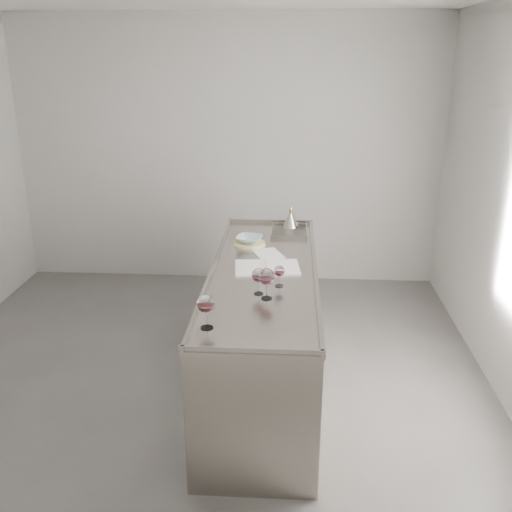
# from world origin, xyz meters

# --- Properties ---
(room_shell) EXTENTS (4.54, 5.04, 2.84)m
(room_shell) POSITION_xyz_m (0.00, 0.00, 1.40)
(room_shell) COLOR #4D4A48
(room_shell) RESTS_ON ground
(counter) EXTENTS (0.77, 2.42, 0.97)m
(counter) POSITION_xyz_m (0.50, 0.30, 0.47)
(counter) COLOR gray
(counter) RESTS_ON ground
(wine_glass_left) EXTENTS (0.10, 0.10, 0.21)m
(wine_glass_left) POSITION_xyz_m (0.23, -0.62, 1.09)
(wine_glass_left) COLOR white
(wine_glass_left) RESTS_ON counter
(wine_glass_middle) EXTENTS (0.09, 0.09, 0.18)m
(wine_glass_middle) POSITION_xyz_m (0.49, -0.12, 1.06)
(wine_glass_middle) COLOR white
(wine_glass_middle) RESTS_ON counter
(wine_glass_right) EXTENTS (0.10, 0.10, 0.20)m
(wine_glass_right) POSITION_xyz_m (0.54, -0.19, 1.08)
(wine_glass_right) COLOR white
(wine_glass_right) RESTS_ON counter
(wine_glass_small) EXTENTS (0.07, 0.07, 0.15)m
(wine_glass_small) POSITION_xyz_m (0.62, 0.01, 1.04)
(wine_glass_small) COLOR white
(wine_glass_small) RESTS_ON counter
(notebook) EXTENTS (0.49, 0.37, 0.02)m
(notebook) POSITION_xyz_m (0.52, 0.34, 0.95)
(notebook) COLOR white
(notebook) RESTS_ON counter
(loose_paper_top) EXTENTS (0.28, 0.32, 0.00)m
(loose_paper_top) POSITION_xyz_m (0.52, 0.65, 0.94)
(loose_paper_top) COLOR silver
(loose_paper_top) RESTS_ON counter
(trivet) EXTENTS (0.29, 0.29, 0.02)m
(trivet) POSITION_xyz_m (0.36, 0.87, 0.95)
(trivet) COLOR #CCC884
(trivet) RESTS_ON counter
(ceramic_bowl) EXTENTS (0.25, 0.25, 0.05)m
(ceramic_bowl) POSITION_xyz_m (0.36, 0.87, 0.99)
(ceramic_bowl) COLOR #90A0A8
(ceramic_bowl) RESTS_ON trivet
(wine_funnel) EXTENTS (0.14, 0.14, 0.21)m
(wine_funnel) POSITION_xyz_m (0.68, 1.38, 1.00)
(wine_funnel) COLOR #A59F93
(wine_funnel) RESTS_ON counter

